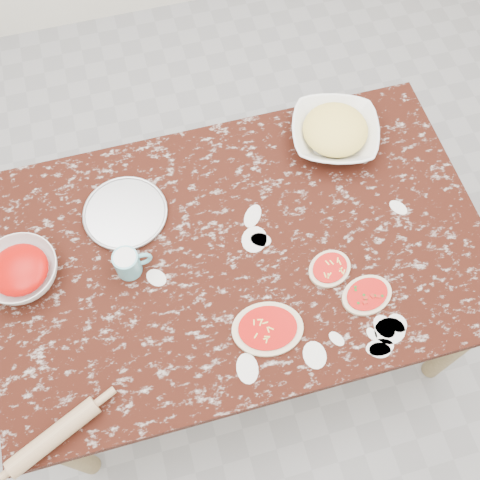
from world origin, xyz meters
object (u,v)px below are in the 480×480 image
pizza_tray (125,213)px  cheese_bowl (334,134)px  sauce_bowl (21,272)px  flour_mug (128,263)px  worktable (240,258)px  rolling_pin (54,437)px

pizza_tray → cheese_bowl: 0.78m
sauce_bowl → flour_mug: flour_mug is taller
sauce_bowl → worktable: bearing=-6.6°
worktable → rolling_pin: size_ratio=5.84×
flour_mug → rolling_pin: (-0.29, -0.45, -0.02)m
worktable → sauce_bowl: sauce_bowl is taller
pizza_tray → flour_mug: bearing=-95.4°
pizza_tray → cheese_bowl: size_ratio=0.91×
pizza_tray → rolling_pin: (-0.31, -0.65, 0.02)m
pizza_tray → cheese_bowl: (0.77, 0.11, 0.03)m
flour_mug → pizza_tray: bearing=84.6°
sauce_bowl → cheese_bowl: same height
worktable → sauce_bowl: 0.70m
worktable → flour_mug: size_ratio=13.25×
sauce_bowl → rolling_pin: size_ratio=0.87×
rolling_pin → flour_mug: bearing=57.0°
flour_mug → cheese_bowl: bearing=21.3°
cheese_bowl → flour_mug: bearing=-158.7°
pizza_tray → flour_mug: flour_mug is taller
worktable → flour_mug: flour_mug is taller
sauce_bowl → rolling_pin: sauce_bowl is taller
worktable → flour_mug: (-0.36, 0.01, 0.13)m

